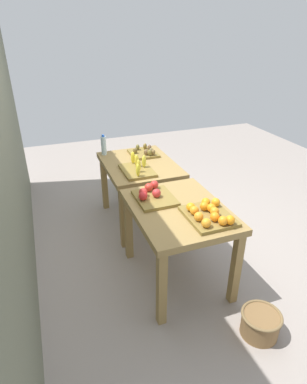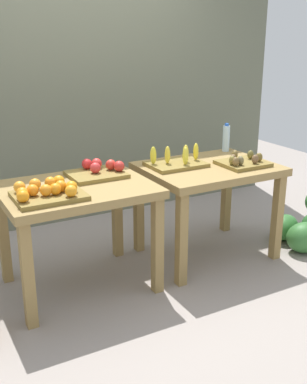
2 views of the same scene
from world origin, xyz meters
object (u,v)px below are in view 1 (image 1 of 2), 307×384
(display_table_left, at_px, (178,219))
(orange_bin, at_px, (209,214))
(apple_bin, at_px, (153,195))
(watermelon_pile, at_px, (139,177))
(banana_crate, at_px, (137,169))
(water_bottle, at_px, (104,145))
(kiwi_bin, at_px, (144,152))
(display_table_right, at_px, (139,172))
(wicker_basket, at_px, (260,323))

(display_table_left, height_order, orange_bin, orange_bin)
(apple_bin, xyz_separation_m, watermelon_pile, (1.78, -0.43, -0.64))
(banana_crate, relative_size, water_bottle, 1.75)
(kiwi_bin, xyz_separation_m, watermelon_pile, (0.66, -0.13, -0.63))
(apple_bin, height_order, banana_crate, banana_crate)
(display_table_right, bearing_deg, watermelon_pile, -16.96)
(display_table_left, bearing_deg, banana_crate, 6.41)
(orange_bin, xyz_separation_m, water_bottle, (1.78, 0.48, 0.08))
(water_bottle, bearing_deg, wicker_basket, -164.18)
(apple_bin, bearing_deg, water_bottle, 7.23)
(water_bottle, bearing_deg, kiwi_bin, -111.13)
(display_table_left, distance_m, banana_crate, 0.90)
(apple_bin, xyz_separation_m, water_bottle, (1.30, 0.16, 0.08))
(display_table_left, bearing_deg, watermelon_pile, -7.69)
(apple_bin, relative_size, banana_crate, 0.92)
(water_bottle, bearing_deg, banana_crate, -161.07)
(orange_bin, relative_size, banana_crate, 1.04)
(display_table_left, relative_size, water_bottle, 4.13)
(kiwi_bin, bearing_deg, watermelon_pile, -11.29)
(display_table_left, height_order, banana_crate, banana_crate)
(water_bottle, bearing_deg, orange_bin, -164.96)
(water_bottle, distance_m, wicker_basket, 2.59)
(banana_crate, relative_size, wicker_basket, 1.38)
(wicker_basket, bearing_deg, watermelon_pile, 1.57)
(orange_bin, bearing_deg, kiwi_bin, 0.56)
(display_table_left, height_order, water_bottle, water_bottle)
(water_bottle, xyz_separation_m, watermelon_pile, (0.48, -0.59, -0.72))
(display_table_left, bearing_deg, apple_bin, 33.86)
(display_table_right, height_order, apple_bin, apple_bin)
(apple_bin, distance_m, wicker_basket, 1.38)
(display_table_right, relative_size, water_bottle, 4.13)
(kiwi_bin, relative_size, wicker_basket, 1.13)
(apple_bin, bearing_deg, wicker_basket, -154.76)
(display_table_right, bearing_deg, display_table_left, 180.00)
(display_table_right, xyz_separation_m, kiwi_bin, (0.23, -0.14, 0.15))
(kiwi_bin, height_order, wicker_basket, kiwi_bin)
(kiwi_bin, distance_m, wicker_basket, 2.31)
(display_table_right, xyz_separation_m, orange_bin, (-1.37, -0.16, 0.16))
(orange_bin, distance_m, kiwi_bin, 1.60)
(display_table_right, xyz_separation_m, water_bottle, (0.41, 0.32, 0.23))
(watermelon_pile, distance_m, wicker_basket, 2.85)
(display_table_left, height_order, display_table_right, same)
(orange_bin, bearing_deg, wicker_basket, -161.89)
(display_table_right, distance_m, kiwi_bin, 0.31)
(display_table_left, height_order, apple_bin, apple_bin)
(apple_bin, bearing_deg, display_table_right, -10.13)
(orange_bin, bearing_deg, watermelon_pile, -2.94)
(banana_crate, distance_m, water_bottle, 0.69)
(display_table_left, distance_m, kiwi_bin, 1.37)
(banana_crate, relative_size, kiwi_bin, 1.22)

